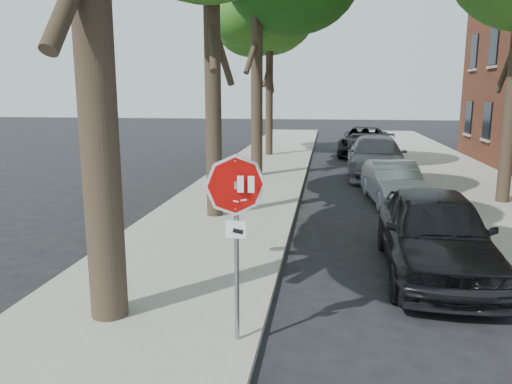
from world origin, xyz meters
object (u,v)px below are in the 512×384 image
at_px(car_a, 435,232).
at_px(car_b, 393,183).
at_px(stop_sign, 236,213).
at_px(car_c, 376,157).
at_px(tree_far, 270,21).
at_px(car_d, 365,141).

relative_size(car_a, car_b, 1.21).
xyz_separation_m(stop_sign, car_b, (3.30, 9.83, -1.28)).
bearing_deg(car_c, tree_far, 132.00).
distance_m(tree_far, car_c, 10.29).
xyz_separation_m(tree_far, car_a, (5.32, -17.69, -6.38)).
xyz_separation_m(tree_far, car_b, (5.32, -11.31, -6.55)).
distance_m(tree_far, car_b, 14.11).
relative_size(stop_sign, car_b, 0.65).
distance_m(stop_sign, car_c, 15.40).
distance_m(tree_far, car_d, 8.37).
relative_size(car_b, car_d, 0.70).
bearing_deg(car_d, car_a, -83.69).
distance_m(car_a, car_c, 11.57).
height_order(car_a, car_b, car_a).
xyz_separation_m(car_b, car_c, (-0.06, 5.18, 0.17)).
height_order(car_a, car_c, car_c).
distance_m(stop_sign, tree_far, 21.88).
height_order(stop_sign, car_d, stop_sign).
height_order(car_b, car_d, car_d).
bearing_deg(car_d, car_c, -83.97).
distance_m(car_b, car_d, 12.37).
bearing_deg(car_a, stop_sign, -132.08).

